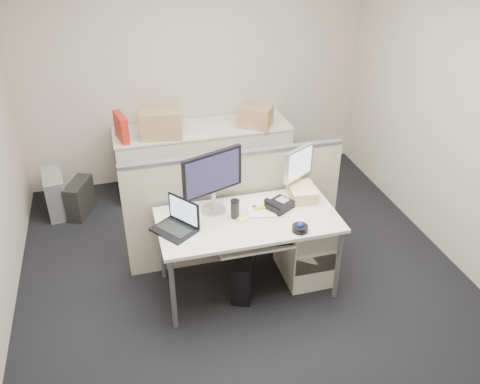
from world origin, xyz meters
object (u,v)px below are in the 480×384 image
object	(u,v)px
monitor_main	(213,183)
desk_phone	(279,205)
laptop	(173,218)
desk	(248,225)

from	to	relation	value
monitor_main	desk_phone	bearing A→B (deg)	-31.93
monitor_main	laptop	size ratio (longest dim) A/B	1.67
desk	desk_phone	xyz separation A→B (m)	(0.30, 0.08, 0.10)
desk	laptop	distance (m)	0.65
laptop	desk_phone	distance (m)	0.93
desk	laptop	xyz separation A→B (m)	(-0.62, -0.02, 0.19)
desk	monitor_main	world-z (taller)	monitor_main
laptop	desk_phone	world-z (taller)	laptop
monitor_main	laptop	distance (m)	0.45
monitor_main	desk_phone	size ratio (longest dim) A/B	2.64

